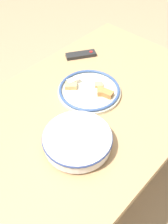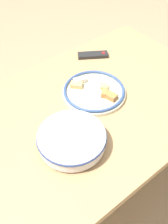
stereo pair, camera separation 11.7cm
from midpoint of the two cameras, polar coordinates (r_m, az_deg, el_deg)
ground_plane at (r=1.80m, az=1.02°, el=-15.88°), size 8.00×8.00×0.00m
dining_table at (r=1.27m, az=1.39°, el=-2.68°), size 1.51×0.87×0.71m
noodle_bowl at (r=1.07m, az=0.47°, el=-6.08°), size 0.29×0.29×0.07m
food_plate at (r=1.30m, az=4.79°, el=4.40°), size 0.31×0.31×0.05m
tv_remote at (r=1.55m, az=4.18°, el=12.17°), size 0.17×0.14×0.02m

